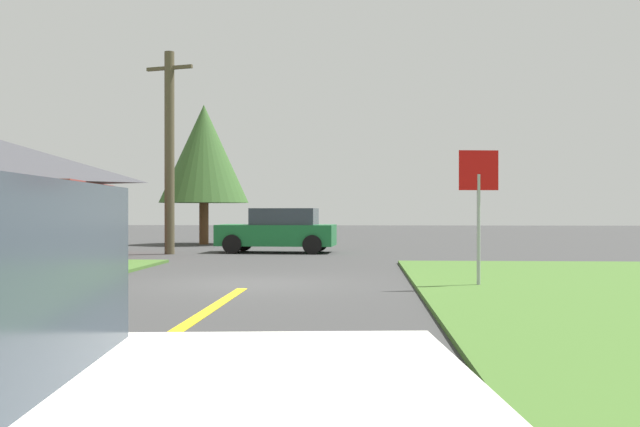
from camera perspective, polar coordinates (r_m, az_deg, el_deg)
ground_plane at (r=15.07m, az=-5.60°, el=-5.60°), size 120.00×120.00×0.00m
lane_stripe_center at (r=7.36m, az=-15.60°, el=-11.72°), size 0.20×14.00×0.01m
stop_sign at (r=14.32m, az=12.55°, el=1.79°), size 0.78×0.14×2.71m
car_approaching_junction at (r=26.10m, az=-3.33°, el=-1.37°), size 4.34×2.21×1.62m
utility_pole_mid at (r=25.73m, az=-11.93°, el=4.95°), size 1.76×0.61×7.13m
oak_tree_left at (r=32.97m, az=-9.26°, el=4.71°), size 4.06×4.06×6.36m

